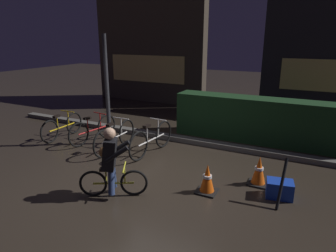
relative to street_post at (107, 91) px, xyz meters
The scene contains 15 objects.
ground_plane 2.56m from the street_post, 33.71° to the right, with size 40.00×40.00×0.00m, color #2D261E.
sidewalk_curb 2.44m from the street_post, 29.07° to the left, with size 12.00×0.24×0.12m, color #56544F.
hedge_row 4.15m from the street_post, 27.83° to the left, with size 4.80×0.70×1.17m, color #19381C.
storefront_left 5.69m from the street_post, 108.90° to the left, with size 4.92×0.54×4.85m.
storefront_right 7.92m from the street_post, 49.79° to the left, with size 4.68×0.54×4.89m.
street_post is the anchor object (origin of this frame).
parked_bike_leftmost 1.79m from the street_post, behind, with size 0.46×1.53×0.71m.
parked_bike_left_mid 1.15m from the street_post, behind, with size 0.46×1.58×0.73m.
parked_bike_center_left 1.17m from the street_post, 38.31° to the right, with size 0.46×1.65×0.76m.
parked_bike_center_right 1.68m from the street_post, ahead, with size 0.46×1.71×0.79m.
traffic_cone_near 3.57m from the street_post, 22.56° to the right, with size 0.36×0.36×0.53m.
traffic_cone_far 4.09m from the street_post, ahead, with size 0.36×0.36×0.56m.
blue_crate 4.57m from the street_post, 11.80° to the right, with size 0.44×0.32×0.30m, color #193DB7.
cyclist 2.82m from the street_post, 51.79° to the right, with size 1.06×0.61×1.25m.
closed_umbrella 4.61m from the street_post, 14.81° to the right, with size 0.05×0.05×0.85m, color black.
Camera 1 is at (2.85, -4.69, 2.67)m, focal length 31.85 mm.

